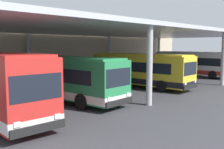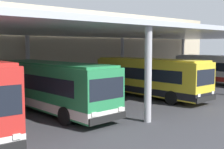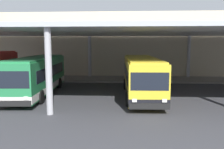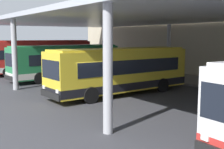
# 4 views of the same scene
# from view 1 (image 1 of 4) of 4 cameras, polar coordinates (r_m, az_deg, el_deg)

# --- Properties ---
(ground_plane) EXTENTS (200.00, 200.00, 0.00)m
(ground_plane) POSITION_cam_1_polar(r_m,az_deg,el_deg) (23.99, 12.01, -3.26)
(ground_plane) COLOR #3D3D42
(platform_kerb) EXTENTS (42.00, 4.50, 0.18)m
(platform_kerb) POSITION_cam_1_polar(r_m,az_deg,el_deg) (31.76, -6.19, -0.66)
(platform_kerb) COLOR gray
(platform_kerb) RESTS_ON ground
(station_building_facade) EXTENTS (48.00, 1.60, 8.36)m
(station_building_facade) POSITION_cam_1_polar(r_m,az_deg,el_deg) (34.10, -9.77, 6.65)
(station_building_facade) COLOR #C1B293
(station_building_facade) RESTS_ON ground
(canopy_shelter) EXTENTS (40.00, 17.00, 5.55)m
(canopy_shelter) POSITION_cam_1_polar(r_m,az_deg,el_deg) (27.03, 2.25, 9.24)
(canopy_shelter) COLOR silver
(canopy_shelter) RESTS_ON ground
(bus_second_bay) EXTENTS (3.18, 10.67, 3.17)m
(bus_second_bay) POSITION_cam_1_polar(r_m,az_deg,el_deg) (19.26, -10.58, -0.59)
(bus_second_bay) COLOR #28844C
(bus_second_bay) RESTS_ON ground
(bus_middle_bay) EXTENTS (2.96, 10.61, 3.17)m
(bus_middle_bay) POSITION_cam_1_polar(r_m,az_deg,el_deg) (25.21, 6.13, 1.10)
(bus_middle_bay) COLOR yellow
(bus_middle_bay) RESTS_ON ground
(bus_far_bay) EXTENTS (3.02, 10.62, 3.17)m
(bus_far_bay) POSITION_cam_1_polar(r_m,az_deg,el_deg) (35.47, 17.48, 2.35)
(bus_far_bay) COLOR white
(bus_far_bay) RESTS_ON ground
(bench_waiting) EXTENTS (1.80, 0.45, 0.92)m
(bench_waiting) POSITION_cam_1_polar(r_m,az_deg,el_deg) (32.91, -3.86, 0.61)
(bench_waiting) COLOR #383D47
(bench_waiting) RESTS_ON platform_kerb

